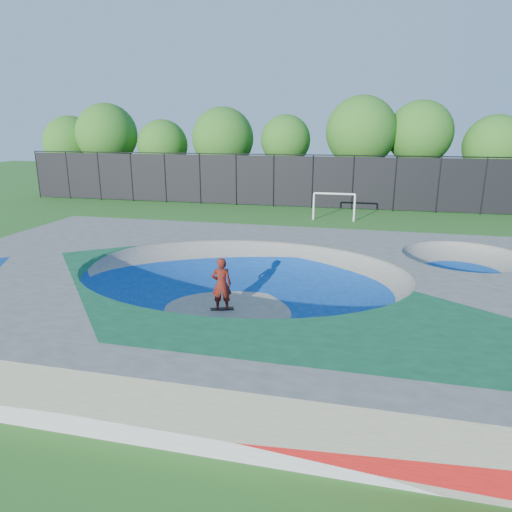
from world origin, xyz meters
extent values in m
plane|color=#27651C|center=(0.00, 0.00, 0.00)|extent=(120.00, 120.00, 0.00)
cube|color=gray|center=(0.00, 0.00, 0.75)|extent=(22.00, 14.00, 1.50)
imported|color=#AE230D|center=(-0.69, -0.04, 0.92)|extent=(0.77, 0.62, 1.84)
cube|color=black|center=(-0.69, -0.04, 0.03)|extent=(0.81, 0.48, 0.05)
cylinder|color=white|center=(0.61, 16.49, 0.89)|extent=(0.12, 0.12, 1.78)
cylinder|color=white|center=(3.28, 16.49, 0.89)|extent=(0.12, 0.12, 1.78)
cylinder|color=white|center=(1.95, 16.49, 1.78)|extent=(2.67, 0.12, 0.12)
cylinder|color=black|center=(-24.00, 21.00, 2.00)|extent=(0.09, 0.09, 4.00)
cylinder|color=black|center=(-21.00, 21.00, 2.00)|extent=(0.09, 0.09, 4.00)
cylinder|color=black|center=(-18.00, 21.00, 2.00)|extent=(0.09, 0.09, 4.00)
cylinder|color=black|center=(-15.00, 21.00, 2.00)|extent=(0.09, 0.09, 4.00)
cylinder|color=black|center=(-12.00, 21.00, 2.00)|extent=(0.09, 0.09, 4.00)
cylinder|color=black|center=(-9.00, 21.00, 2.00)|extent=(0.09, 0.09, 4.00)
cylinder|color=black|center=(-6.00, 21.00, 2.00)|extent=(0.09, 0.09, 4.00)
cylinder|color=black|center=(-3.00, 21.00, 2.00)|extent=(0.09, 0.09, 4.00)
cylinder|color=black|center=(0.00, 21.00, 2.00)|extent=(0.09, 0.09, 4.00)
cylinder|color=black|center=(3.00, 21.00, 2.00)|extent=(0.09, 0.09, 4.00)
cylinder|color=black|center=(6.00, 21.00, 2.00)|extent=(0.09, 0.09, 4.00)
cylinder|color=black|center=(9.00, 21.00, 2.00)|extent=(0.09, 0.09, 4.00)
cylinder|color=black|center=(12.00, 21.00, 2.00)|extent=(0.09, 0.09, 4.00)
cube|color=black|center=(0.00, 21.00, 2.00)|extent=(48.00, 0.03, 3.80)
cylinder|color=black|center=(0.00, 21.00, 4.00)|extent=(48.00, 0.08, 0.08)
cylinder|color=#453522|center=(-23.61, 25.69, 1.32)|extent=(0.44, 0.44, 2.64)
sphere|color=#2A691B|center=(-23.61, 25.69, 4.54)|extent=(5.07, 5.07, 5.07)
cylinder|color=#453522|center=(-19.23, 24.81, 1.67)|extent=(0.44, 0.44, 3.34)
sphere|color=#2A691B|center=(-19.23, 24.81, 5.38)|extent=(5.46, 5.46, 5.46)
cylinder|color=#453522|center=(-13.97, 25.16, 1.39)|extent=(0.44, 0.44, 2.78)
sphere|color=#2A691B|center=(-13.97, 25.16, 4.46)|extent=(4.46, 4.46, 4.46)
cylinder|color=#453522|center=(-8.38, 25.33, 1.53)|extent=(0.44, 0.44, 3.05)
sphere|color=#2A691B|center=(-8.38, 25.33, 5.05)|extent=(5.34, 5.34, 5.34)
cylinder|color=#453522|center=(-2.82, 25.15, 1.70)|extent=(0.44, 0.44, 3.40)
sphere|color=#2A691B|center=(-2.82, 25.15, 4.96)|extent=(4.17, 4.17, 4.17)
cylinder|color=#453522|center=(3.33, 26.06, 1.74)|extent=(0.44, 0.44, 3.47)
sphere|color=#2A691B|center=(3.33, 26.06, 5.64)|extent=(5.79, 5.79, 5.79)
cylinder|color=#453522|center=(8.04, 26.87, 1.78)|extent=(0.44, 0.44, 3.56)
sphere|color=#2A691B|center=(8.04, 26.87, 5.53)|extent=(5.26, 5.26, 5.26)
cylinder|color=#453522|center=(13.69, 26.49, 1.38)|extent=(0.44, 0.44, 2.76)
sphere|color=#2A691B|center=(13.69, 26.49, 4.57)|extent=(4.84, 4.84, 4.84)
camera|label=1|loc=(3.72, -13.82, 5.98)|focal=32.00mm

